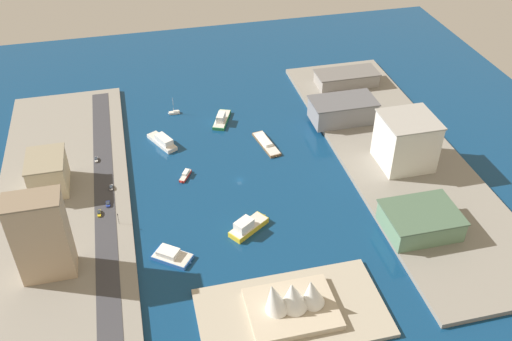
% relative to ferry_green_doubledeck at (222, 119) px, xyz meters
% --- Properties ---
extents(ground_plane, '(440.00, 440.00, 0.00)m').
position_rel_ferry_green_doubledeck_xyz_m(ground_plane, '(1.63, 63.14, -2.14)').
color(ground_plane, navy).
extents(quay_west, '(70.00, 240.00, 2.70)m').
position_rel_ferry_green_doubledeck_xyz_m(quay_west, '(-94.57, 63.14, -0.79)').
color(quay_west, gray).
rests_on(quay_west, ground_plane).
extents(quay_east, '(70.00, 240.00, 2.70)m').
position_rel_ferry_green_doubledeck_xyz_m(quay_east, '(97.84, 63.14, -0.79)').
color(quay_east, gray).
rests_on(quay_east, ground_plane).
extents(peninsula_point, '(80.96, 44.12, 2.00)m').
position_rel_ferry_green_doubledeck_xyz_m(peninsula_point, '(-0.49, 160.89, -1.14)').
color(peninsula_point, '#A89E89').
rests_on(peninsula_point, ground_plane).
extents(road_strip, '(10.70, 228.00, 0.15)m').
position_rel_ferry_green_doubledeck_xyz_m(road_strip, '(76.05, 63.14, 0.63)').
color(road_strip, '#38383D').
rests_on(road_strip, quay_east).
extents(ferry_green_doubledeck, '(15.87, 24.62, 6.63)m').
position_rel_ferry_green_doubledeck_xyz_m(ferry_green_doubledeck, '(0.00, 0.00, 0.00)').
color(ferry_green_doubledeck, '#2D8C4C').
rests_on(ferry_green_doubledeck, ground_plane).
extents(tugboat_red, '(8.46, 11.99, 3.15)m').
position_rel_ferry_green_doubledeck_xyz_m(tugboat_red, '(30.97, 53.18, -0.92)').
color(tugboat_red, red).
rests_on(tugboat_red, ground_plane).
extents(ferry_yellow_fast, '(22.79, 18.93, 7.95)m').
position_rel_ferry_green_doubledeck_xyz_m(ferry_yellow_fast, '(6.46, 104.86, 0.71)').
color(ferry_yellow_fast, yellow).
rests_on(ferry_yellow_fast, ground_plane).
extents(sailboat_small_white, '(8.24, 3.13, 11.73)m').
position_rel_ferry_green_doubledeck_xyz_m(sailboat_small_white, '(28.74, -17.28, -1.19)').
color(sailboat_small_white, white).
rests_on(sailboat_small_white, ground_plane).
extents(ferry_white_commuter, '(16.93, 24.93, 6.34)m').
position_rel_ferry_green_doubledeck_xyz_m(ferry_white_commuter, '(40.01, 17.46, 0.36)').
color(ferry_white_commuter, silver).
rests_on(ferry_white_commuter, ground_plane).
extents(barge_flat_brown, '(11.97, 29.33, 3.14)m').
position_rel_ferry_green_doubledeck_xyz_m(barge_flat_brown, '(-21.59, 32.31, -0.95)').
color(barge_flat_brown, brown).
rests_on(barge_flat_brown, ground_plane).
extents(catamaran_blue, '(20.59, 18.89, 4.68)m').
position_rel_ferry_green_doubledeck_xyz_m(catamaran_blue, '(46.25, 115.24, -0.37)').
color(catamaran_blue, blue).
rests_on(catamaran_blue, ground_plane).
extents(office_block_beige, '(20.08, 26.47, 19.42)m').
position_rel_ferry_green_doubledeck_xyz_m(office_block_beige, '(103.94, 48.82, 10.30)').
color(office_block_beige, '#C6B793').
rests_on(office_block_beige, quay_east).
extents(warehouse_low_gray, '(41.29, 22.94, 14.50)m').
position_rel_ferry_green_doubledeck_xyz_m(warehouse_low_gray, '(-75.15, 19.86, 7.84)').
color(warehouse_low_gray, gray).
rests_on(warehouse_low_gray, quay_west).
extents(hotel_broad_white, '(29.42, 28.97, 29.89)m').
position_rel_ferry_green_doubledeck_xyz_m(hotel_broad_white, '(-92.98, 72.37, 15.53)').
color(hotel_broad_white, silver).
rests_on(hotel_broad_white, quay_west).
extents(carpark_squat_concrete, '(44.06, 19.80, 9.58)m').
position_rel_ferry_green_doubledeck_xyz_m(carpark_squat_concrete, '(-94.86, -24.58, 5.38)').
color(carpark_squat_concrete, gray).
rests_on(carpark_squat_concrete, quay_west).
extents(terminal_long_green, '(36.31, 28.15, 11.66)m').
position_rel_ferry_green_doubledeck_xyz_m(terminal_long_green, '(-76.53, 126.76, 6.42)').
color(terminal_long_green, slate).
rests_on(terminal_long_green, quay_west).
extents(apartment_midrise_tan, '(24.33, 14.60, 43.48)m').
position_rel_ferry_green_doubledeck_xyz_m(apartment_midrise_tan, '(100.95, 113.60, 22.33)').
color(apartment_midrise_tan, tan).
rests_on(apartment_midrise_tan, quay_east).
extents(van_white, '(1.94, 4.83, 1.52)m').
position_rel_ferry_green_doubledeck_xyz_m(van_white, '(79.72, 29.30, 1.46)').
color(van_white, black).
rests_on(van_white, road_strip).
extents(taxi_yellow_cab, '(1.90, 5.19, 1.64)m').
position_rel_ferry_green_doubledeck_xyz_m(taxi_yellow_cab, '(78.94, 78.10, 1.50)').
color(taxi_yellow_cab, black).
rests_on(taxi_yellow_cab, road_strip).
extents(hatchback_blue, '(2.08, 4.56, 1.55)m').
position_rel_ferry_green_doubledeck_xyz_m(hatchback_blue, '(74.30, 71.67, 1.48)').
color(hatchback_blue, black).
rests_on(hatchback_blue, road_strip).
extents(sedan_silver, '(1.83, 4.57, 1.56)m').
position_rel_ferry_green_doubledeck_xyz_m(sedan_silver, '(72.14, 57.86, 1.46)').
color(sedan_silver, black).
rests_on(sedan_silver, road_strip).
extents(traffic_light_waterfront, '(0.36, 0.36, 6.50)m').
position_rel_ferry_green_doubledeck_xyz_m(traffic_light_waterfront, '(69.29, 87.63, 4.90)').
color(traffic_light_waterfront, black).
rests_on(traffic_light_waterfront, quay_east).
extents(opera_landmark, '(38.10, 29.55, 19.40)m').
position_rel_ferry_green_doubledeck_xyz_m(opera_landmark, '(-0.26, 160.89, 6.65)').
color(opera_landmark, '#BCAD93').
rests_on(opera_landmark, peninsula_point).
extents(park_tree_cluster, '(9.64, 21.96, 9.24)m').
position_rel_ferry_green_doubledeck_xyz_m(park_tree_cluster, '(-104.93, 57.82, 6.46)').
color(park_tree_cluster, brown).
rests_on(park_tree_cluster, quay_west).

